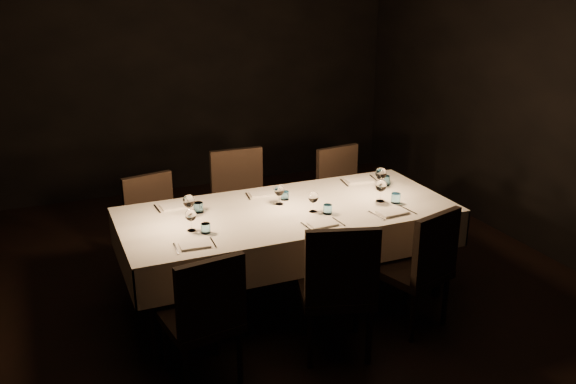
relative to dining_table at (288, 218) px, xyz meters
name	(u,v)px	position (x,y,z in m)	size (l,w,h in m)	color
room	(288,114)	(0.00, 0.00, 0.81)	(5.01, 6.01, 3.01)	black
dining_table	(288,218)	(0.00, 0.00, 0.00)	(2.52, 1.12, 0.76)	black
chair_near_left	(205,314)	(-0.88, -0.80, -0.19)	(0.49, 0.49, 0.90)	black
place_setting_near_left	(195,227)	(-0.77, -0.22, 0.14)	(0.29, 0.39, 0.16)	silver
chair_near_center	(338,285)	(-0.01, -0.85, -0.15)	(0.58, 0.58, 0.98)	black
place_setting_near_center	(319,208)	(0.16, -0.22, 0.14)	(0.30, 0.39, 0.16)	silver
chair_near_right	(422,264)	(0.71, -0.76, -0.17)	(0.55, 0.55, 0.93)	black
place_setting_near_right	(388,196)	(0.74, -0.22, 0.15)	(0.33, 0.40, 0.18)	silver
chair_far_left	(155,223)	(-0.88, 0.77, -0.19)	(0.51, 0.51, 0.89)	black
place_setting_far_left	(187,204)	(-0.73, 0.22, 0.14)	(0.32, 0.40, 0.18)	silver
chair_far_center	(241,201)	(-0.09, 0.87, -0.14)	(0.49, 0.49, 0.99)	black
place_setting_far_center	(275,193)	(-0.02, 0.22, 0.14)	(0.30, 0.39, 0.16)	silver
chair_far_right	(343,192)	(0.90, 0.80, -0.17)	(0.51, 0.51, 0.93)	black
place_setting_far_right	(375,177)	(0.89, 0.22, 0.15)	(0.36, 0.41, 0.19)	silver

